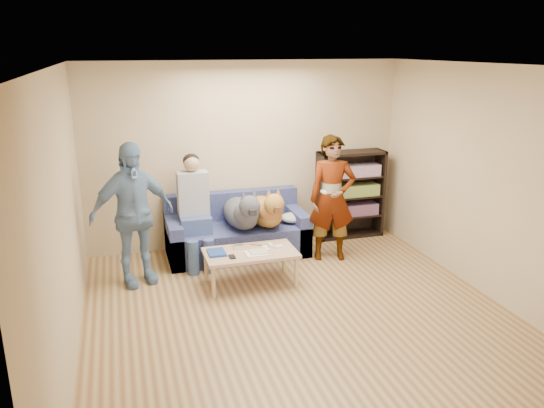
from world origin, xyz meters
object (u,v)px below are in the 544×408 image
object	(u,v)px
camera_silver	(238,247)
sofa	(236,234)
notebook_blue	(217,252)
dog_tan	(266,210)
person_seated	(194,206)
bookshelf	(350,192)
person_standing_right	(332,198)
dog_gray	(243,212)
person_standing_left	(132,214)
coffee_table	(250,255)

from	to	relation	value
camera_silver	sofa	size ratio (longest dim) A/B	0.06
notebook_blue	dog_tan	bearing A→B (deg)	43.07
person_seated	bookshelf	distance (m)	2.41
person_standing_right	dog_gray	xyz separation A→B (m)	(-1.14, 0.33, -0.19)
person_standing_left	camera_silver	bearing A→B (deg)	-33.16
notebook_blue	sofa	world-z (taller)	sofa
coffee_table	person_standing_left	bearing A→B (deg)	161.60
person_seated	person_standing_left	bearing A→B (deg)	-150.17
sofa	dog_gray	world-z (taller)	dog_gray
dog_gray	dog_tan	xyz separation A→B (m)	(0.33, 0.00, -0.00)
dog_tan	bookshelf	distance (m)	1.49
person_standing_right	person_seated	distance (m)	1.81
bookshelf	dog_tan	bearing A→B (deg)	-163.27
person_seated	person_standing_right	bearing A→B (deg)	-12.77
sofa	coffee_table	size ratio (longest dim) A/B	1.73
person_standing_left	person_standing_right	bearing A→B (deg)	-16.99
coffee_table	bookshelf	world-z (taller)	bookshelf
bookshelf	coffee_table	bearing A→B (deg)	-145.89
notebook_blue	dog_gray	distance (m)	0.95
sofa	person_standing_right	bearing A→B (deg)	-23.93
sofa	bookshelf	size ratio (longest dim) A/B	1.46
camera_silver	person_seated	size ratio (longest dim) A/B	0.07
dog_gray	coffee_table	size ratio (longest dim) A/B	1.15
person_standing_right	coffee_table	bearing A→B (deg)	-145.40
dog_gray	person_standing_left	bearing A→B (deg)	-164.68
person_seated	dog_gray	distance (m)	0.64
camera_silver	person_standing_right	bearing A→B (deg)	15.42
notebook_blue	dog_tan	distance (m)	1.16
sofa	coffee_table	xyz separation A→B (m)	(-0.06, -1.02, 0.09)
person_standing_left	sofa	world-z (taller)	person_standing_left
dog_tan	bookshelf	xyz separation A→B (m)	(1.42, 0.43, 0.03)
camera_silver	notebook_blue	bearing A→B (deg)	-165.96
notebook_blue	bookshelf	distance (m)	2.57
person_seated	bookshelf	xyz separation A→B (m)	(2.38, 0.36, -0.09)
person_standing_left	person_seated	xyz separation A→B (m)	(0.80, 0.46, -0.10)
dog_tan	coffee_table	size ratio (longest dim) A/B	1.07
person_standing_left	dog_gray	bearing A→B (deg)	-2.96
person_seated	coffee_table	xyz separation A→B (m)	(0.52, -0.90, -0.40)
camera_silver	dog_gray	xyz separation A→B (m)	(0.23, 0.71, 0.21)
person_standing_right	coffee_table	size ratio (longest dim) A/B	1.53
coffee_table	sofa	bearing A→B (deg)	86.78
person_standing_left	coffee_table	world-z (taller)	person_standing_left
coffee_table	dog_tan	bearing A→B (deg)	62.36
person_standing_left	bookshelf	xyz separation A→B (m)	(3.18, 0.82, -0.19)
person_standing_left	camera_silver	xyz separation A→B (m)	(1.20, -0.32, -0.42)
sofa	dog_gray	bearing A→B (deg)	-76.29
person_standing_right	notebook_blue	size ratio (longest dim) A/B	6.47
camera_silver	bookshelf	xyz separation A→B (m)	(1.98, 1.14, 0.23)
person_standing_right	person_seated	xyz separation A→B (m)	(-1.77, 0.40, -0.07)
sofa	person_seated	bearing A→B (deg)	-167.67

